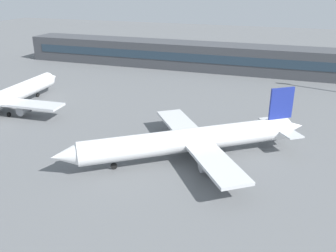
% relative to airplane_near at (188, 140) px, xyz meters
% --- Properties ---
extents(ground_plane, '(400.00, 400.00, 0.00)m').
position_rel_airplane_near_xyz_m(ground_plane, '(-3.42, 6.37, -3.51)').
color(ground_plane, slate).
extents(terminal_building, '(156.96, 12.13, 9.00)m').
position_rel_airplane_near_xyz_m(terminal_building, '(-3.42, 69.09, 1.00)').
color(terminal_building, '#3F4247').
rests_on(terminal_building, ground_plane).
extents(airplane_near, '(39.36, 31.42, 11.50)m').
position_rel_airplane_near_xyz_m(airplane_near, '(0.00, 0.00, 0.00)').
color(airplane_near, white).
rests_on(airplane_near, ground_plane).
extents(airplane_mid, '(31.64, 45.35, 11.20)m').
position_rel_airplane_near_xyz_m(airplane_mid, '(-48.18, 9.05, -0.09)').
color(airplane_mid, white).
rests_on(airplane_mid, ground_plane).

